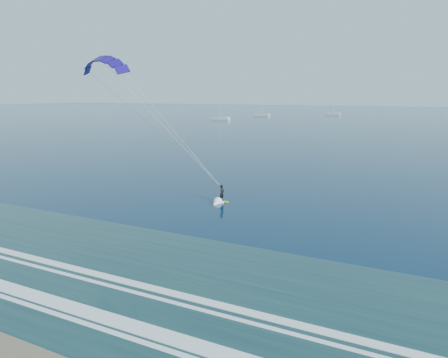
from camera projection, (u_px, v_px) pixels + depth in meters
kitesurfer_rig at (160, 123)px, 45.70m from camera, size 18.20×6.09×17.67m
sailboat_0 at (221, 118)px, 195.14m from camera, size 9.03×2.40×12.24m
sailboat_1 at (262, 115)px, 227.82m from camera, size 9.23×2.40×12.60m
sailboat_2 at (332, 114)px, 242.37m from camera, size 8.89×2.40×11.96m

